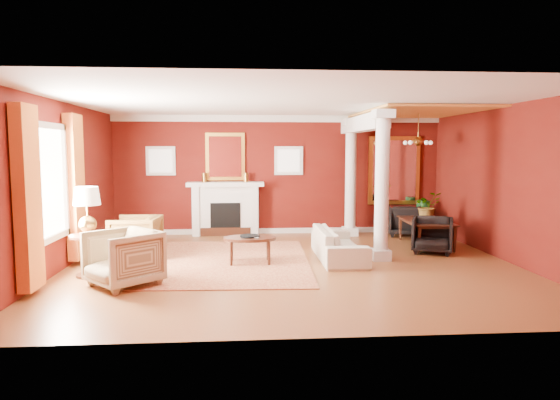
{
  "coord_description": "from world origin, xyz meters",
  "views": [
    {
      "loc": [
        -0.88,
        -8.77,
        2.07
      ],
      "look_at": [
        -0.2,
        0.3,
        1.15
      ],
      "focal_mm": 32.0,
      "sensor_mm": 36.0,
      "label": 1
    }
  ],
  "objects": [
    {
      "name": "coffee_table",
      "position": [
        -0.76,
        0.19,
        0.44
      ],
      "size": [
        0.96,
        0.96,
        0.49
      ],
      "rotation": [
        0.0,
        0.0,
        -0.11
      ],
      "color": "black",
      "rests_on": "ground"
    },
    {
      "name": "column_back",
      "position": [
        1.7,
        3.0,
        1.43
      ],
      "size": [
        0.36,
        0.36,
        2.8
      ],
      "color": "silver",
      "rests_on": "ground"
    },
    {
      "name": "coffee_book",
      "position": [
        -0.75,
        0.15,
        0.6
      ],
      "size": [
        0.16,
        0.04,
        0.22
      ],
      "primitive_type": "imported",
      "rotation": [
        0.0,
        0.0,
        -0.14
      ],
      "color": "black",
      "rests_on": "coffee_table"
    },
    {
      "name": "column_front",
      "position": [
        1.7,
        0.3,
        1.43
      ],
      "size": [
        0.36,
        0.36,
        2.8
      ],
      "color": "silver",
      "rests_on": "ground"
    },
    {
      "name": "base_trim",
      "position": [
        0.0,
        3.46,
        0.06
      ],
      "size": [
        8.0,
        0.08,
        0.12
      ],
      "primitive_type": "cube",
      "color": "silver",
      "rests_on": "ground"
    },
    {
      "name": "dining_chair_far",
      "position": [
        3.0,
        2.91,
        0.41
      ],
      "size": [
        0.91,
        0.87,
        0.81
      ],
      "primitive_type": "imported",
      "rotation": [
        0.0,
        0.0,
        2.96
      ],
      "color": "black",
      "rests_on": "ground"
    },
    {
      "name": "flank_window_left",
      "position": [
        -2.85,
        3.46,
        1.8
      ],
      "size": [
        0.7,
        0.07,
        0.7
      ],
      "color": "silver",
      "rests_on": "room_shell"
    },
    {
      "name": "ground",
      "position": [
        0.0,
        0.0,
        0.0
      ],
      "size": [
        8.0,
        8.0,
        0.0
      ],
      "primitive_type": "plane",
      "color": "brown",
      "rests_on": "ground"
    },
    {
      "name": "armchair_leopard",
      "position": [
        -2.94,
        0.86,
        0.44
      ],
      "size": [
        0.87,
        0.92,
        0.89
      ],
      "primitive_type": "imported",
      "rotation": [
        0.0,
        0.0,
        -1.64
      ],
      "color": "black",
      "rests_on": "ground"
    },
    {
      "name": "amber_ceiling",
      "position": [
        2.85,
        1.75,
        2.87
      ],
      "size": [
        2.3,
        3.4,
        0.04
      ],
      "primitive_type": "cube",
      "color": "gold",
      "rests_on": "room_shell"
    },
    {
      "name": "sofa",
      "position": [
        0.93,
        0.44,
        0.39
      ],
      "size": [
        0.59,
        2.0,
        0.78
      ],
      "primitive_type": "imported",
      "rotation": [
        0.0,
        0.0,
        1.57
      ],
      "color": "beige",
      "rests_on": "ground"
    },
    {
      "name": "potted_plant",
      "position": [
        3.09,
        1.65,
        1.12
      ],
      "size": [
        0.64,
        0.69,
        0.47
      ],
      "primitive_type": "imported",
      "rotation": [
        0.0,
        0.0,
        0.17
      ],
      "color": "#26591E",
      "rests_on": "dining_table"
    },
    {
      "name": "crown_trim",
      "position": [
        0.0,
        3.46,
        2.82
      ],
      "size": [
        8.0,
        0.08,
        0.16
      ],
      "primitive_type": "cube",
      "color": "silver",
      "rests_on": "room_shell"
    },
    {
      "name": "chandelier",
      "position": [
        2.9,
        1.8,
        2.25
      ],
      "size": [
        0.6,
        0.62,
        0.75
      ],
      "color": "#A37B33",
      "rests_on": "room_shell"
    },
    {
      "name": "flank_window_right",
      "position": [
        0.25,
        3.46,
        1.8
      ],
      "size": [
        0.7,
        0.07,
        0.7
      ],
      "color": "silver",
      "rests_on": "room_shell"
    },
    {
      "name": "header_beam",
      "position": [
        1.7,
        1.9,
        2.62
      ],
      "size": [
        0.3,
        3.2,
        0.32
      ],
      "primitive_type": "cube",
      "color": "silver",
      "rests_on": "column_front"
    },
    {
      "name": "fireplace",
      "position": [
        -1.3,
        3.32,
        0.65
      ],
      "size": [
        1.85,
        0.42,
        1.29
      ],
      "color": "silver",
      "rests_on": "ground"
    },
    {
      "name": "room_shell",
      "position": [
        0.0,
        0.0,
        2.02
      ],
      "size": [
        8.04,
        7.04,
        2.92
      ],
      "color": "#55130B",
      "rests_on": "ground"
    },
    {
      "name": "overmantel_mirror",
      "position": [
        -1.3,
        3.45,
        1.9
      ],
      "size": [
        0.95,
        0.07,
        1.15
      ],
      "color": "gold",
      "rests_on": "fireplace"
    },
    {
      "name": "dining_mirror",
      "position": [
        2.9,
        3.45,
        1.55
      ],
      "size": [
        1.3,
        0.07,
        1.7
      ],
      "color": "gold",
      "rests_on": "room_shell"
    },
    {
      "name": "rug",
      "position": [
        -1.13,
        0.39,
        0.01
      ],
      "size": [
        3.04,
        3.97,
        0.02
      ],
      "primitive_type": "cube",
      "rotation": [
        0.0,
        0.0,
        -0.03
      ],
      "color": "maroon",
      "rests_on": "ground"
    },
    {
      "name": "side_table",
      "position": [
        -3.4,
        -0.54,
        0.99
      ],
      "size": [
        0.59,
        0.59,
        1.47
      ],
      "rotation": [
        0.0,
        0.0,
        -0.2
      ],
      "color": "black",
      "rests_on": "ground"
    },
    {
      "name": "dining_chair_near",
      "position": [
        2.92,
        0.88,
        0.4
      ],
      "size": [
        0.99,
        0.96,
        0.79
      ],
      "primitive_type": "imported",
      "rotation": [
        0.0,
        0.0,
        -0.4
      ],
      "color": "black",
      "rests_on": "ground"
    },
    {
      "name": "dining_table",
      "position": [
        3.08,
        1.58,
        0.44
      ],
      "size": [
        0.64,
        1.61,
        0.88
      ],
      "primitive_type": "imported",
      "rotation": [
        0.0,
        0.0,
        1.52
      ],
      "color": "black",
      "rests_on": "ground"
    },
    {
      "name": "armchair_stripe",
      "position": [
        -2.7,
        -1.18,
        0.47
      ],
      "size": [
        1.26,
        1.26,
        0.95
      ],
      "primitive_type": "imported",
      "rotation": [
        0.0,
        0.0,
        -0.83
      ],
      "color": "tan",
      "rests_on": "ground"
    },
    {
      "name": "left_window",
      "position": [
        -3.89,
        -0.6,
        1.42
      ],
      "size": [
        0.21,
        2.55,
        2.6
      ],
      "color": "white",
      "rests_on": "room_shell"
    },
    {
      "name": "green_urn",
      "position": [
        3.5,
        3.0,
        0.34
      ],
      "size": [
        0.36,
        0.36,
        0.86
      ],
      "color": "#15421C",
      "rests_on": "ground"
    }
  ]
}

